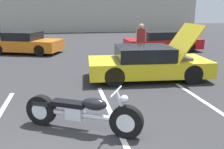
% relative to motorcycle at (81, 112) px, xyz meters
% --- Properties ---
extents(parking_stripe_middle, '(0.12, 5.19, 0.01)m').
position_rel_motorcycle_xyz_m(parking_stripe_middle, '(0.78, 0.25, -0.41)').
color(parking_stripe_middle, white).
rests_on(parking_stripe_middle, ground).
extents(parking_stripe_back, '(0.12, 5.19, 0.01)m').
position_rel_motorcycle_xyz_m(parking_stripe_back, '(3.49, 0.25, -0.41)').
color(parking_stripe_back, white).
rests_on(parking_stripe_back, ground).
extents(far_building, '(32.00, 4.20, 4.40)m').
position_rel_motorcycle_xyz_m(far_building, '(-0.71, 25.42, 1.93)').
color(far_building, '#B2AD9E').
rests_on(far_building, ground).
extents(motorcycle, '(2.39, 1.40, 0.98)m').
position_rel_motorcycle_xyz_m(motorcycle, '(0.00, 0.00, 0.00)').
color(motorcycle, black).
rests_on(motorcycle, ground).
extents(show_car_hood_open, '(4.51, 2.29, 2.00)m').
position_rel_motorcycle_xyz_m(show_car_hood_open, '(2.74, 3.70, 0.19)').
color(show_car_hood_open, yellow).
rests_on(show_car_hood_open, ground).
extents(parked_car_mid_row, '(4.47, 3.23, 1.25)m').
position_rel_motorcycle_xyz_m(parked_car_mid_row, '(-2.53, 10.46, 0.18)').
color(parked_car_mid_row, orange).
rests_on(parked_car_mid_row, ground).
extents(parked_car_right_row, '(4.64, 1.84, 1.22)m').
position_rel_motorcycle_xyz_m(parked_car_right_row, '(5.62, 9.51, 0.17)').
color(parked_car_right_row, red).
rests_on(parked_car_right_row, ground).
extents(spectator_midground, '(0.52, 0.24, 1.85)m').
position_rel_motorcycle_xyz_m(spectator_midground, '(3.43, 6.90, 0.70)').
color(spectator_midground, '#333338').
rests_on(spectator_midground, ground).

